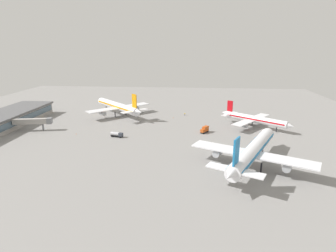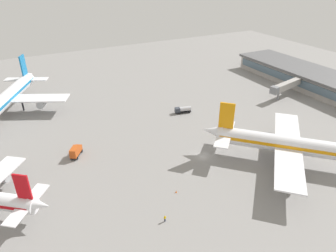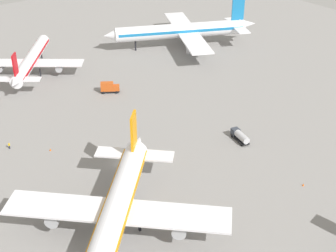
{
  "view_description": "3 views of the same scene",
  "coord_description": "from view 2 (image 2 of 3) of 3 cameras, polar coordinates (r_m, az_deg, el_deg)",
  "views": [
    {
      "loc": [
        159.07,
        27.34,
        44.04
      ],
      "look_at": [
        16.15,
        14.5,
        2.56
      ],
      "focal_mm": 29.86,
      "sensor_mm": 36.0,
      "label": 1
    },
    {
      "loc": [
        -64.57,
        45.97,
        52.29
      ],
      "look_at": [
        13.05,
        5.12,
        5.52
      ],
      "focal_mm": 33.03,
      "sensor_mm": 36.0,
      "label": 2
    },
    {
      "loc": [
        -50.44,
        -82.61,
        65.86
      ],
      "look_at": [
        16.54,
        3.3,
        2.76
      ],
      "focal_mm": 52.55,
      "sensor_mm": 36.0,
      "label": 3
    }
  ],
  "objects": [
    {
      "name": "ground",
      "position": [
        94.96,
        6.45,
        -5.55
      ],
      "size": [
        288.0,
        288.0,
        0.0
      ],
      "primitive_type": "plane",
      "color": "gray"
    },
    {
      "name": "terminal_building",
      "position": [
        159.31,
        25.84,
        7.53
      ],
      "size": [
        86.06,
        21.7,
        7.54
      ],
      "color": "#9E9993",
      "rests_on": "ground"
    },
    {
      "name": "airplane_at_gate",
      "position": [
        95.36,
        22.3,
        -3.31
      ],
      "size": [
        42.68,
        42.46,
        16.49
      ],
      "rotation": [
        0.0,
        0.0,
        3.92
      ],
      "color": "white",
      "rests_on": "ground"
    },
    {
      "name": "airplane_distant",
      "position": [
        132.48,
        -27.74,
        4.42
      ],
      "size": [
        53.1,
        44.14,
        17.35
      ],
      "rotation": [
        0.0,
        0.0,
        2.69
      ],
      "color": "white",
      "rests_on": "ground"
    },
    {
      "name": "fuel_truck",
      "position": [
        120.57,
        2.78,
        3.06
      ],
      "size": [
        3.35,
        6.57,
        2.5
      ],
      "rotation": [
        0.0,
        0.0,
        1.34
      ],
      "color": "black",
      "rests_on": "ground"
    },
    {
      "name": "catering_truck",
      "position": [
        97.6,
        -16.66,
        -4.49
      ],
      "size": [
        5.72,
        4.68,
        3.3
      ],
      "rotation": [
        0.0,
        0.0,
        5.7
      ],
      "color": "black",
      "rests_on": "ground"
    },
    {
      "name": "ground_crew_worker",
      "position": [
        73.05,
        -0.57,
        -16.7
      ],
      "size": [
        0.42,
        0.58,
        1.67
      ],
      "rotation": [
        0.0,
        0.0,
        3.26
      ],
      "color": "#1E2338",
      "rests_on": "ground"
    },
    {
      "name": "jet_bridge",
      "position": [
        142.91,
        20.87,
        6.93
      ],
      "size": [
        6.82,
        20.0,
        6.74
      ],
      "rotation": [
        0.0,
        0.0,
        1.77
      ],
      "color": "#9E9993",
      "rests_on": "ground"
    },
    {
      "name": "safety_cone_near_gate",
      "position": [
        130.98,
        11.73,
        4.06
      ],
      "size": [
        0.44,
        0.44,
        0.6
      ],
      "primitive_type": "cone",
      "color": "#EA590C",
      "rests_on": "ground"
    },
    {
      "name": "safety_cone_mid_apron",
      "position": [
        80.79,
        1.51,
        -12.0
      ],
      "size": [
        0.44,
        0.44,
        0.6
      ],
      "primitive_type": "cone",
      "color": "#EA590C",
      "rests_on": "ground"
    }
  ]
}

